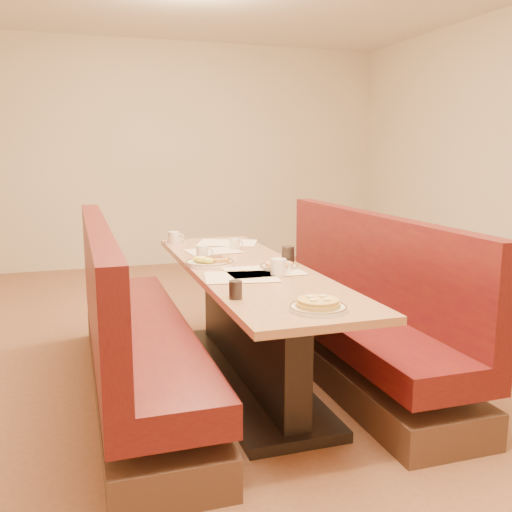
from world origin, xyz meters
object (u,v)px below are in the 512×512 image
object	(u,v)px
booth_right	(351,316)
eggs_plate	(209,262)
diner_table	(247,325)
coffee_mug_b	(203,252)
coffee_mug_a	(279,267)
coffee_mug_c	(235,244)
coffee_mug_d	(174,237)
booth_left	(130,338)
pancake_plate	(318,306)
soda_tumbler_near	(236,290)
soda_tumbler_mid	(288,255)

from	to	relation	value
booth_right	eggs_plate	world-z (taller)	booth_right
eggs_plate	diner_table	bearing A→B (deg)	-31.85
coffee_mug_b	booth_right	bearing A→B (deg)	-13.22
coffee_mug_a	coffee_mug_c	distance (m)	0.93
coffee_mug_b	coffee_mug_d	bearing A→B (deg)	103.65
booth_left	coffee_mug_a	world-z (taller)	booth_left
pancake_plate	coffee_mug_a	size ratio (longest dim) A/B	2.10
coffee_mug_b	soda_tumbler_near	distance (m)	1.08
coffee_mug_d	soda_tumbler_mid	distance (m)	1.15
booth_right	eggs_plate	bearing A→B (deg)	172.08
pancake_plate	soda_tumbler_mid	xyz separation A→B (m)	(0.26, 1.06, 0.03)
coffee_mug_c	soda_tumbler_mid	size ratio (longest dim) A/B	0.93
coffee_mug_c	pancake_plate	bearing A→B (deg)	-103.42
coffee_mug_b	booth_left	bearing A→B (deg)	-138.99
diner_table	soda_tumbler_near	bearing A→B (deg)	-111.06
eggs_plate	soda_tumbler_near	world-z (taller)	soda_tumbler_near
diner_table	booth_right	size ratio (longest dim) A/B	1.00
eggs_plate	soda_tumbler_mid	bearing A→B (deg)	-12.63
booth_left	coffee_mug_d	xyz separation A→B (m)	(0.46, 1.03, 0.44)
booth_right	coffee_mug_d	distance (m)	1.50
booth_right	coffee_mug_a	size ratio (longest dim) A/B	19.29
diner_table	coffee_mug_b	distance (m)	0.58
coffee_mug_a	coffee_mug_b	world-z (taller)	coffee_mug_a
coffee_mug_b	soda_tumbler_near	world-z (taller)	soda_tumbler_near
booth_right	pancake_plate	size ratio (longest dim) A/B	9.18
pancake_plate	soda_tumbler_near	bearing A→B (deg)	134.14
coffee_mug_a	pancake_plate	bearing A→B (deg)	-105.99
booth_left	diner_table	bearing A→B (deg)	0.00
coffee_mug_a	soda_tumbler_mid	size ratio (longest dim) A/B	1.15
diner_table	booth_left	world-z (taller)	booth_left
coffee_mug_d	soda_tumbler_near	distance (m)	1.75
coffee_mug_d	pancake_plate	bearing A→B (deg)	-68.75
coffee_mug_b	coffee_mug_c	size ratio (longest dim) A/B	1.09
diner_table	coffee_mug_c	world-z (taller)	coffee_mug_c
pancake_plate	soda_tumbler_near	distance (m)	0.43
booth_left	coffee_mug_b	xyz separation A→B (m)	(0.53, 0.35, 0.43)
coffee_mug_c	soda_tumbler_mid	distance (m)	0.64
coffee_mug_b	coffee_mug_a	bearing A→B (deg)	-57.45
booth_left	coffee_mug_c	world-z (taller)	booth_left
booth_right	soda_tumbler_near	size ratio (longest dim) A/B	27.63
soda_tumbler_mid	booth_left	bearing A→B (deg)	-178.80
diner_table	coffee_mug_d	bearing A→B (deg)	105.06
booth_left	coffee_mug_d	bearing A→B (deg)	66.06
booth_right	coffee_mug_c	world-z (taller)	booth_right
coffee_mug_c	soda_tumbler_mid	xyz separation A→B (m)	(0.18, -0.61, 0.01)
booth_left	coffee_mug_a	distance (m)	0.99
eggs_plate	coffee_mug_a	xyz separation A→B (m)	(0.31, -0.43, 0.03)
soda_tumbler_mid	coffee_mug_b	bearing A→B (deg)	145.57
soda_tumbler_mid	coffee_mug_a	bearing A→B (deg)	-119.12
coffee_mug_c	coffee_mug_d	distance (m)	0.55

